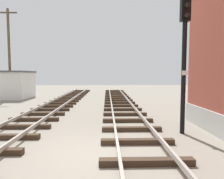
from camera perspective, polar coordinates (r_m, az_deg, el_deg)
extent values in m
plane|color=gray|center=(6.21, -5.35, -18.08)|extent=(80.00, 80.00, 0.00)
cube|color=#38281C|center=(5.54, 10.02, -19.98)|extent=(2.50, 0.24, 0.18)
cube|color=#38281C|center=(6.98, 7.39, -14.76)|extent=(2.50, 0.24, 0.18)
cube|color=#38281C|center=(8.46, 5.73, -11.33)|extent=(2.50, 0.24, 0.18)
cube|color=#38281C|center=(9.97, 4.60, -8.92)|extent=(2.50, 0.24, 0.18)
cube|color=#38281C|center=(11.49, 3.77, -7.15)|extent=(2.50, 0.24, 0.18)
cube|color=#38281C|center=(13.02, 3.15, -5.79)|extent=(2.50, 0.24, 0.18)
cube|color=#38281C|center=(14.56, 2.66, -4.72)|extent=(2.50, 0.24, 0.18)
cube|color=#38281C|center=(16.11, 2.26, -3.85)|extent=(2.50, 0.24, 0.18)
cube|color=#38281C|center=(17.66, 1.93, -3.13)|extent=(2.50, 0.24, 0.18)
cube|color=#38281C|center=(19.21, 1.66, -2.53)|extent=(2.50, 0.24, 0.18)
cube|color=#38281C|center=(20.76, 1.43, -2.02)|extent=(2.50, 0.24, 0.18)
cube|color=#38281C|center=(22.32, 1.23, -1.58)|extent=(2.50, 0.24, 0.18)
cube|color=#38281C|center=(23.88, 1.05, -1.20)|extent=(2.50, 0.24, 0.18)
cube|color=#38281C|center=(25.43, 0.90, -0.87)|extent=(2.50, 0.24, 0.18)
cube|color=#38281C|center=(26.99, 0.76, -0.57)|extent=(2.50, 0.24, 0.18)
cube|color=#38281C|center=(28.55, 0.64, -0.31)|extent=(2.50, 0.24, 0.18)
cube|color=#9E9389|center=(6.12, 1.63, -15.92)|extent=(0.08, 46.99, 0.14)
cube|color=#9E9389|center=(6.36, 15.19, -15.28)|extent=(0.08, 46.99, 0.14)
cube|color=#38281C|center=(8.39, -28.55, -11.96)|extent=(2.50, 0.24, 0.18)
cube|color=#38281C|center=(9.63, -24.64, -9.76)|extent=(2.50, 0.24, 0.18)
cube|color=#38281C|center=(10.92, -21.68, -8.04)|extent=(2.50, 0.24, 0.18)
cube|color=#38281C|center=(12.24, -19.36, -6.68)|extent=(2.50, 0.24, 0.18)
cube|color=#38281C|center=(13.58, -17.51, -5.57)|extent=(2.50, 0.24, 0.18)
cube|color=#38281C|center=(14.93, -15.99, -4.65)|extent=(2.50, 0.24, 0.18)
cube|color=#38281C|center=(16.30, -14.73, -3.89)|extent=(2.50, 0.24, 0.18)
cube|color=#38281C|center=(17.68, -13.67, -3.24)|extent=(2.50, 0.24, 0.18)
cube|color=#38281C|center=(19.06, -12.77, -2.69)|extent=(2.50, 0.24, 0.18)
cube|color=#38281C|center=(20.45, -11.98, -2.21)|extent=(2.50, 0.24, 0.18)
cube|color=#38281C|center=(21.84, -11.30, -1.79)|extent=(2.50, 0.24, 0.18)
cube|color=#38281C|center=(23.24, -10.70, -1.43)|extent=(2.50, 0.24, 0.18)
cube|color=#38281C|center=(24.64, -10.17, -1.10)|extent=(2.50, 0.24, 0.18)
cube|color=#38281C|center=(26.04, -9.69, -0.81)|extent=(2.50, 0.24, 0.18)
cube|color=#38281C|center=(27.44, -9.27, -0.55)|extent=(2.50, 0.24, 0.18)
cube|color=#38281C|center=(28.85, -8.88, -0.31)|extent=(2.50, 0.24, 0.18)
cube|color=#9E9389|center=(6.82, -28.66, -14.30)|extent=(0.08, 46.99, 0.14)
cylinder|color=black|center=(8.32, 20.01, 3.02)|extent=(0.18, 0.18, 4.44)
cube|color=black|center=(8.72, 20.51, 21.52)|extent=(0.36, 0.24, 1.10)
sphere|color=black|center=(8.56, 20.99, 21.84)|extent=(0.20, 0.20, 0.20)
sphere|color=black|center=(8.45, 20.92, 19.48)|extent=(0.20, 0.20, 0.20)
cube|color=white|center=(8.19, 20.41, 4.55)|extent=(0.24, 0.03, 0.18)
cube|color=silver|center=(22.20, -26.21, 1.08)|extent=(2.80, 3.60, 2.60)
cube|color=#4C4C51|center=(22.17, -26.33, 4.64)|extent=(3.00, 3.80, 0.16)
cube|color=brown|center=(22.85, -29.42, 0.29)|extent=(0.06, 0.90, 2.00)
cylinder|color=black|center=(26.20, -26.88, -0.67)|extent=(0.64, 0.24, 0.64)
cylinder|color=black|center=(24.60, -28.68, -1.03)|extent=(0.64, 0.24, 0.64)
cylinder|color=brown|center=(22.55, -27.62, 9.10)|extent=(0.24, 0.24, 8.91)
cube|color=#4C3D2D|center=(23.28, -27.99, 19.08)|extent=(1.80, 0.12, 0.12)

